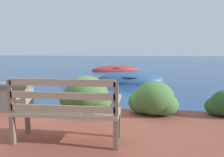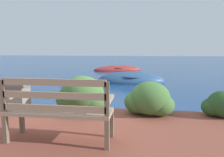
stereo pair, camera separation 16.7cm
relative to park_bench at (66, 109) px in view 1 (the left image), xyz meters
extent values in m
plane|color=navy|center=(-0.08, 1.83, -0.70)|extent=(80.00, 80.00, 0.00)
cube|color=brown|center=(-0.72, 0.26, -0.28)|extent=(0.06, 0.06, 0.40)
cube|color=brown|center=(0.72, 0.26, -0.28)|extent=(0.06, 0.06, 0.40)
cube|color=brown|center=(-0.72, -0.16, -0.28)|extent=(0.06, 0.06, 0.40)
cube|color=brown|center=(0.72, -0.16, -0.28)|extent=(0.06, 0.06, 0.40)
cube|color=gray|center=(0.00, 0.05, -0.06)|extent=(1.49, 0.48, 0.05)
cube|color=gray|center=(0.00, -0.16, 0.05)|extent=(1.42, 0.03, 0.09)
cube|color=gray|center=(0.00, -0.16, 0.22)|extent=(1.42, 0.03, 0.09)
cube|color=gray|center=(0.00, -0.16, 0.40)|extent=(1.42, 0.03, 0.09)
cube|color=brown|center=(-0.72, -0.16, 0.19)|extent=(0.06, 0.03, 0.45)
cube|color=brown|center=(0.72, -0.16, 0.19)|extent=(0.06, 0.03, 0.45)
cube|color=gray|center=(-0.72, 0.05, 0.15)|extent=(0.07, 0.43, 0.05)
cube|color=gray|center=(0.72, 0.05, 0.15)|extent=(0.07, 0.43, 0.05)
ellipsoid|color=#2D5628|center=(-1.67, 1.47, -0.23)|extent=(0.60, 0.54, 0.51)
ellipsoid|color=#2D5628|center=(-1.84, 1.52, -0.30)|extent=(0.45, 0.41, 0.36)
ellipsoid|color=#2D5628|center=(-1.52, 1.44, -0.32)|extent=(0.42, 0.38, 0.33)
ellipsoid|color=#426B33|center=(-0.05, 1.42, -0.10)|extent=(0.90, 0.81, 0.77)
ellipsoid|color=#426B33|center=(-0.29, 1.48, -0.21)|extent=(0.68, 0.61, 0.54)
ellipsoid|color=#426B33|center=(0.18, 1.37, -0.24)|extent=(0.63, 0.57, 0.50)
ellipsoid|color=#426B33|center=(1.32, 1.46, -0.15)|extent=(0.79, 0.71, 0.67)
ellipsoid|color=#426B33|center=(1.10, 1.52, -0.25)|extent=(0.59, 0.53, 0.48)
ellipsoid|color=#426B33|center=(1.52, 1.42, -0.27)|extent=(0.55, 0.50, 0.44)
ellipsoid|color=#284C23|center=(2.55, 1.55, -0.30)|extent=(0.45, 0.41, 0.36)
ellipsoid|color=#2D517A|center=(0.66, 6.96, -0.64)|extent=(3.13, 1.52, 0.87)
torus|color=#2D4157|center=(0.66, 6.96, -0.40)|extent=(1.37, 1.37, 0.07)
cube|color=#846647|center=(1.11, 7.01, -0.43)|extent=(0.21, 1.01, 0.04)
cube|color=#846647|center=(0.28, 6.93, -0.43)|extent=(0.21, 1.01, 0.04)
ellipsoid|color=#9E2D28|center=(-0.52, 12.20, -0.66)|extent=(3.49, 2.05, 0.61)
torus|color=brown|center=(-0.52, 12.20, -0.49)|extent=(1.36, 1.36, 0.07)
cube|color=#846647|center=(-0.05, 12.36, -0.52)|extent=(0.38, 0.84, 0.04)
cube|color=#846647|center=(-0.92, 12.07, -0.52)|extent=(0.38, 0.84, 0.04)
sphere|color=orange|center=(-1.39, 5.31, -0.62)|extent=(0.47, 0.47, 0.47)
torus|color=navy|center=(-1.39, 5.31, -0.62)|extent=(0.52, 0.52, 0.06)
camera|label=1|loc=(0.98, -2.85, 0.83)|focal=35.00mm
camera|label=2|loc=(1.15, -2.83, 0.83)|focal=35.00mm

